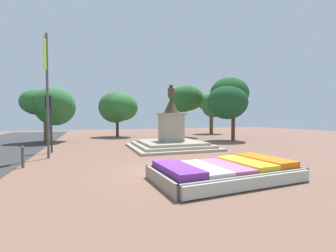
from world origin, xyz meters
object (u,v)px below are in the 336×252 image
at_px(traffic_light_mid_block, 49,113).
at_px(kerb_bollard_north, 23,156).
at_px(flower_planter, 226,171).
at_px(banner_pole, 47,91).
at_px(statue_monument, 171,137).

distance_m(traffic_light_mid_block, kerb_bollard_north, 5.03).
distance_m(flower_planter, banner_pole, 10.52).
height_order(statue_monument, banner_pole, banner_pole).
bearing_deg(traffic_light_mid_block, statue_monument, -3.53).
relative_size(traffic_light_mid_block, kerb_bollard_north, 3.73).
relative_size(flower_planter, statue_monument, 0.91).
bearing_deg(banner_pole, traffic_light_mid_block, 96.11).
bearing_deg(kerb_bollard_north, flower_planter, -32.15).
height_order(flower_planter, statue_monument, statue_monument).
bearing_deg(statue_monument, kerb_bollard_north, -155.31).
bearing_deg(kerb_bollard_north, banner_pole, 72.12).
bearing_deg(statue_monument, flower_planter, -97.16).
bearing_deg(traffic_light_mid_block, kerb_bollard_north, -95.91).
relative_size(traffic_light_mid_block, banner_pole, 0.54).
height_order(traffic_light_mid_block, kerb_bollard_north, traffic_light_mid_block).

